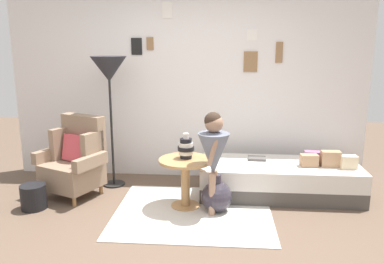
{
  "coord_description": "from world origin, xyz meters",
  "views": [
    {
      "loc": [
        0.48,
        -3.26,
        1.82
      ],
      "look_at": [
        0.15,
        0.95,
        0.85
      ],
      "focal_mm": 36.0,
      "sensor_mm": 36.0,
      "label": 1
    }
  ],
  "objects_px": {
    "armchair": "(76,160)",
    "side_table": "(185,173)",
    "vase_striped": "(186,148)",
    "person_child": "(214,150)",
    "daybed": "(279,179)",
    "demijohn_near": "(217,196)",
    "book_on_daybed": "(257,158)",
    "magazine_basket": "(33,197)",
    "floor_lamp": "(109,73)"
  },
  "relations": [
    {
      "from": "daybed",
      "to": "vase_striped",
      "type": "distance_m",
      "value": 1.27
    },
    {
      "from": "floor_lamp",
      "to": "demijohn_near",
      "type": "height_order",
      "value": "floor_lamp"
    },
    {
      "from": "armchair",
      "to": "vase_striped",
      "type": "height_order",
      "value": "armchair"
    },
    {
      "from": "floor_lamp",
      "to": "magazine_basket",
      "type": "bearing_deg",
      "value": -130.67
    },
    {
      "from": "vase_striped",
      "to": "floor_lamp",
      "type": "height_order",
      "value": "floor_lamp"
    },
    {
      "from": "armchair",
      "to": "book_on_daybed",
      "type": "bearing_deg",
      "value": 8.04
    },
    {
      "from": "armchair",
      "to": "floor_lamp",
      "type": "distance_m",
      "value": 1.14
    },
    {
      "from": "side_table",
      "to": "floor_lamp",
      "type": "distance_m",
      "value": 1.59
    },
    {
      "from": "floor_lamp",
      "to": "side_table",
      "type": "bearing_deg",
      "value": -31.68
    },
    {
      "from": "armchair",
      "to": "vase_striped",
      "type": "bearing_deg",
      "value": -9.73
    },
    {
      "from": "armchair",
      "to": "side_table",
      "type": "xyz_separation_m",
      "value": [
        1.37,
        -0.28,
        -0.03
      ]
    },
    {
      "from": "side_table",
      "to": "floor_lamp",
      "type": "height_order",
      "value": "floor_lamp"
    },
    {
      "from": "armchair",
      "to": "book_on_daybed",
      "type": "relative_size",
      "value": 4.41
    },
    {
      "from": "magazine_basket",
      "to": "floor_lamp",
      "type": "bearing_deg",
      "value": 49.33
    },
    {
      "from": "floor_lamp",
      "to": "magazine_basket",
      "type": "height_order",
      "value": "floor_lamp"
    },
    {
      "from": "demijohn_near",
      "to": "book_on_daybed",
      "type": "bearing_deg",
      "value": 54.58
    },
    {
      "from": "armchair",
      "to": "vase_striped",
      "type": "relative_size",
      "value": 3.39
    },
    {
      "from": "vase_striped",
      "to": "person_child",
      "type": "xyz_separation_m",
      "value": [
        0.31,
        -0.21,
        0.04
      ]
    },
    {
      "from": "floor_lamp",
      "to": "demijohn_near",
      "type": "relative_size",
      "value": 3.92
    },
    {
      "from": "side_table",
      "to": "demijohn_near",
      "type": "bearing_deg",
      "value": -15.66
    },
    {
      "from": "floor_lamp",
      "to": "book_on_daybed",
      "type": "bearing_deg",
      "value": -0.96
    },
    {
      "from": "person_child",
      "to": "demijohn_near",
      "type": "xyz_separation_m",
      "value": [
        0.04,
        0.07,
        -0.55
      ]
    },
    {
      "from": "person_child",
      "to": "book_on_daybed",
      "type": "height_order",
      "value": "person_child"
    },
    {
      "from": "book_on_daybed",
      "to": "side_table",
      "type": "bearing_deg",
      "value": -145.13
    },
    {
      "from": "vase_striped",
      "to": "book_on_daybed",
      "type": "xyz_separation_m",
      "value": [
        0.84,
        0.55,
        -0.27
      ]
    },
    {
      "from": "book_on_daybed",
      "to": "demijohn_near",
      "type": "relative_size",
      "value": 0.52
    },
    {
      "from": "side_table",
      "to": "vase_striped",
      "type": "distance_m",
      "value": 0.28
    },
    {
      "from": "side_table",
      "to": "person_child",
      "type": "xyz_separation_m",
      "value": [
        0.32,
        -0.17,
        0.32
      ]
    },
    {
      "from": "person_child",
      "to": "floor_lamp",
      "type": "bearing_deg",
      "value": 149.26
    },
    {
      "from": "vase_striped",
      "to": "demijohn_near",
      "type": "bearing_deg",
      "value": -21.8
    },
    {
      "from": "vase_striped",
      "to": "person_child",
      "type": "relative_size",
      "value": 0.25
    },
    {
      "from": "side_table",
      "to": "armchair",
      "type": "bearing_deg",
      "value": 168.58
    },
    {
      "from": "daybed",
      "to": "person_child",
      "type": "bearing_deg",
      "value": -142.35
    },
    {
      "from": "person_child",
      "to": "vase_striped",
      "type": "bearing_deg",
      "value": 146.52
    },
    {
      "from": "armchair",
      "to": "daybed",
      "type": "bearing_deg",
      "value": 3.9
    },
    {
      "from": "floor_lamp",
      "to": "demijohn_near",
      "type": "distance_m",
      "value": 2.01
    },
    {
      "from": "floor_lamp",
      "to": "magazine_basket",
      "type": "xyz_separation_m",
      "value": [
        -0.69,
        -0.81,
        -1.32
      ]
    },
    {
      "from": "floor_lamp",
      "to": "armchair",
      "type": "bearing_deg",
      "value": -136.64
    },
    {
      "from": "daybed",
      "to": "book_on_daybed",
      "type": "relative_size",
      "value": 8.66
    },
    {
      "from": "vase_striped",
      "to": "demijohn_near",
      "type": "relative_size",
      "value": 0.67
    },
    {
      "from": "floor_lamp",
      "to": "magazine_basket",
      "type": "distance_m",
      "value": 1.7
    },
    {
      "from": "vase_striped",
      "to": "person_child",
      "type": "bearing_deg",
      "value": -33.48
    },
    {
      "from": "magazine_basket",
      "to": "side_table",
      "type": "bearing_deg",
      "value": 6.3
    },
    {
      "from": "daybed",
      "to": "side_table",
      "type": "distance_m",
      "value": 1.21
    },
    {
      "from": "vase_striped",
      "to": "armchair",
      "type": "bearing_deg",
      "value": 170.27
    },
    {
      "from": "side_table",
      "to": "magazine_basket",
      "type": "xyz_separation_m",
      "value": [
        -1.7,
        -0.19,
        -0.27
      ]
    },
    {
      "from": "demijohn_near",
      "to": "magazine_basket",
      "type": "distance_m",
      "value": 2.06
    },
    {
      "from": "vase_striped",
      "to": "magazine_basket",
      "type": "xyz_separation_m",
      "value": [
        -1.7,
        -0.23,
        -0.55
      ]
    },
    {
      "from": "person_child",
      "to": "demijohn_near",
      "type": "bearing_deg",
      "value": 59.5
    },
    {
      "from": "armchair",
      "to": "vase_striped",
      "type": "xyz_separation_m",
      "value": [
        1.37,
        -0.24,
        0.25
      ]
    }
  ]
}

